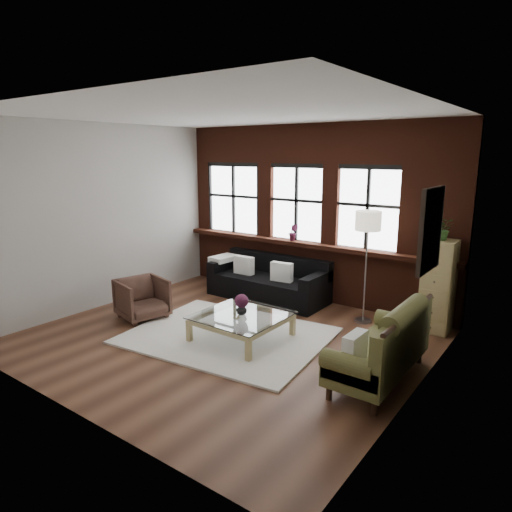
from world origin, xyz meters
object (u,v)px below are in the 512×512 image
Objects in this scene: vase at (242,309)px; coffee_table at (242,327)px; drawer_chest at (438,286)px; floor_lamp at (366,263)px; dark_sofa at (268,278)px; vintage_settee at (380,343)px; armchair at (142,299)px.

coffee_table is at bearing 90.00° from vase.
floor_lamp reaches higher than drawer_chest.
vase is at bearing -123.13° from floor_lamp.
coffee_table is at bearing -123.13° from floor_lamp.
drawer_chest is (2.99, 0.22, 0.30)m from dark_sofa.
floor_lamp is (1.94, -0.08, 0.57)m from dark_sofa.
vintage_settee is 2.04m from floor_lamp.
coffee_table is 0.84× the size of drawer_chest.
vintage_settee is at bearing -32.26° from dark_sofa.
floor_lamp is (-0.93, 1.74, 0.51)m from vintage_settee.
vase is (0.80, -1.83, 0.07)m from dark_sofa.
vase is (1.88, 0.25, 0.14)m from armchair.
armchair is 4.44× the size of vase.
coffee_table is at bearing -67.82° from armchair.
floor_lamp is at bearing 118.19° from vintage_settee.
dark_sofa reaches higher than vase.
floor_lamp is at bearing -164.30° from drawer_chest.
armchair is 3.68m from floor_lamp.
vintage_settee reaches higher than armchair.
floor_lamp is at bearing 56.87° from coffee_table.
vase is at bearing -67.82° from armchair.
dark_sofa is 3.40m from vintage_settee.
dark_sofa is 1.15× the size of floor_lamp.
drawer_chest is at bearing 4.18° from dark_sofa.
drawer_chest is at bearing 86.81° from vintage_settee.
dark_sofa is at bearing 147.74° from vintage_settee.
vintage_settee is at bearing -61.81° from floor_lamp.
dark_sofa reaches higher than coffee_table.
dark_sofa is 1.88× the size of coffee_table.
drawer_chest is (0.11, 2.03, 0.24)m from vintage_settee.
drawer_chest is 0.73× the size of floor_lamp.
coffee_table is 2.23m from floor_lamp.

